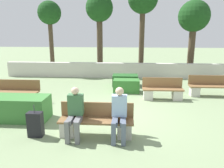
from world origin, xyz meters
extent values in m
plane|color=gray|center=(0.00, 0.00, 0.00)|extent=(60.00, 60.00, 0.00)
cube|color=beige|center=(0.00, 5.81, 0.43)|extent=(13.51, 0.30, 0.87)
cube|color=brown|center=(-0.38, -1.58, 0.42)|extent=(1.94, 0.44, 0.05)
cube|color=brown|center=(-0.38, -1.34, 0.65)|extent=(1.94, 0.04, 0.40)
cube|color=beige|center=(-1.12, -1.58, 0.20)|extent=(0.36, 0.40, 0.40)
cube|color=beige|center=(0.36, -1.58, 0.20)|extent=(0.36, 0.40, 0.40)
cube|color=brown|center=(-4.02, 0.93, 0.42)|extent=(2.14, 0.44, 0.05)
cube|color=brown|center=(-4.02, 1.17, 0.65)|extent=(2.14, 0.04, 0.40)
cube|color=beige|center=(-3.19, 0.93, 0.20)|extent=(0.36, 0.40, 0.40)
cube|color=brown|center=(1.83, 1.72, 0.42)|extent=(1.60, 0.44, 0.05)
cube|color=brown|center=(1.83, 1.96, 0.65)|extent=(1.60, 0.04, 0.40)
cube|color=beige|center=(1.26, 1.72, 0.20)|extent=(0.36, 0.40, 0.40)
cube|color=beige|center=(2.40, 1.72, 0.20)|extent=(0.36, 0.40, 0.40)
cube|color=brown|center=(4.04, 2.33, 0.42)|extent=(2.02, 0.44, 0.05)
cube|color=brown|center=(4.04, 2.57, 0.65)|extent=(2.02, 0.04, 0.40)
cube|color=beige|center=(3.26, 2.33, 0.20)|extent=(0.36, 0.40, 0.40)
cube|color=slate|center=(-1.00, -1.79, 0.51)|extent=(0.14, 0.46, 0.13)
cube|color=slate|center=(-0.80, -1.79, 0.51)|extent=(0.14, 0.46, 0.13)
cube|color=slate|center=(-1.02, -2.02, 0.29)|extent=(0.11, 0.11, 0.58)
cube|color=slate|center=(-0.78, -2.02, 0.29)|extent=(0.11, 0.11, 0.58)
cube|color=#3D6B42|center=(-0.90, -1.55, 0.85)|extent=(0.38, 0.22, 0.54)
sphere|color=beige|center=(-0.90, -1.57, 1.21)|extent=(0.19, 0.19, 0.19)
cube|color=#515B70|center=(0.12, -1.79, 0.51)|extent=(0.14, 0.46, 0.13)
cube|color=#515B70|center=(0.32, -1.79, 0.51)|extent=(0.14, 0.46, 0.13)
cube|color=#515B70|center=(0.10, -2.02, 0.29)|extent=(0.11, 0.11, 0.58)
cube|color=#515B70|center=(0.34, -2.02, 0.29)|extent=(0.11, 0.11, 0.58)
cube|color=#9EBCE0|center=(0.22, -1.55, 0.85)|extent=(0.38, 0.22, 0.54)
sphere|color=beige|center=(0.22, -1.57, 1.22)|extent=(0.21, 0.21, 0.21)
cube|color=#235623|center=(0.31, 3.88, 0.28)|extent=(1.25, 0.76, 0.55)
cube|color=#33702D|center=(0.37, 2.72, 0.29)|extent=(1.16, 0.64, 0.57)
cube|color=#3D7A38|center=(-2.87, -0.65, 0.37)|extent=(1.72, 0.84, 0.73)
cube|color=black|center=(-1.95, -1.71, 0.33)|extent=(0.38, 0.22, 0.66)
cylinder|color=#333338|center=(-1.95, -1.71, 0.76)|extent=(0.02, 0.02, 0.20)
cylinder|color=#473828|center=(-4.46, 7.02, 1.69)|extent=(0.27, 0.27, 3.38)
sphere|color=#194219|center=(-4.46, 7.02, 3.77)|extent=(1.44, 1.44, 1.44)
cylinder|color=#473828|center=(-1.36, 7.12, 1.79)|extent=(0.37, 0.37, 3.58)
sphere|color=#194219|center=(-1.36, 7.12, 4.04)|extent=(1.67, 1.67, 1.67)
cylinder|color=#473828|center=(1.28, 7.28, 2.04)|extent=(0.32, 0.32, 4.09)
cylinder|color=#473828|center=(4.33, 7.13, 1.52)|extent=(0.40, 0.40, 3.04)
sphere|color=#194219|center=(4.33, 7.13, 3.55)|extent=(1.87, 1.87, 1.87)
camera|label=1|loc=(0.40, -6.79, 2.68)|focal=35.00mm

